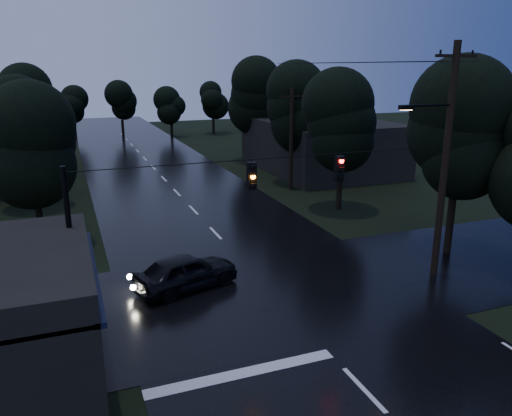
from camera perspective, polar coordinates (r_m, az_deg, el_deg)
main_road at (r=37.30m, az=-9.03°, el=1.73°), size 12.00×120.00×0.02m
cross_street at (r=20.96m, az=1.67°, el=-9.54°), size 60.00×9.00×0.02m
building_far_right at (r=45.37m, az=7.38°, el=7.14°), size 10.00×14.00×4.40m
utility_pole_main at (r=22.41m, az=20.67°, el=5.26°), size 3.50×0.30×10.00m
utility_pole_far at (r=37.28m, az=4.06°, el=7.96°), size 2.00×0.30×7.50m
anchor_pole_left at (r=17.51m, az=-20.26°, el=-5.18°), size 0.18×0.18×6.00m
span_signals at (r=18.62m, az=4.58°, el=4.21°), size 15.00×0.37×1.12m
tree_corner_near at (r=25.50m, az=22.29°, el=7.95°), size 4.48×4.48×9.44m
tree_left_a at (r=27.75m, az=-24.39°, el=6.71°), size 3.92×3.92×8.26m
tree_left_b at (r=35.68m, az=-24.85°, el=9.01°), size 4.20×4.20×8.85m
tree_left_c at (r=45.64m, az=-25.00°, el=10.66°), size 4.48×4.48×9.44m
tree_right_a at (r=32.13m, az=9.85°, el=9.62°), size 4.20×4.20×8.85m
tree_right_b at (r=39.41m, az=4.62°, el=11.46°), size 4.48×4.48×9.44m
tree_right_c at (r=48.79m, az=0.10°, el=12.80°), size 4.76×4.76×10.03m
car at (r=21.15m, az=-7.99°, el=-7.21°), size 4.76×2.99×1.51m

